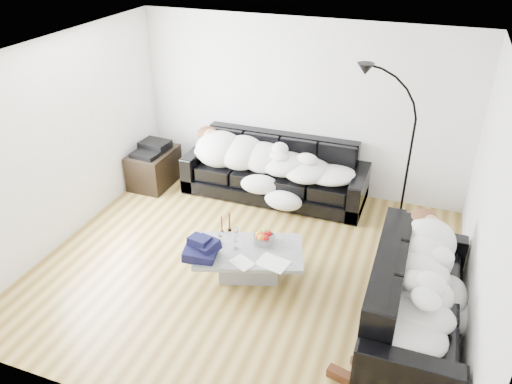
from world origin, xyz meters
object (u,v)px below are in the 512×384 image
(sofa_back, at_px, (275,169))
(av_cabinet, at_px, (154,168))
(shoes, at_px, (351,372))
(candle_left, at_px, (222,225))
(fruit_bowl, at_px, (264,237))
(sofa_right, at_px, (418,296))
(coffee_table, at_px, (249,262))
(wine_glass_a, at_px, (236,234))
(wine_glass_b, at_px, (221,238))
(floor_lamp, at_px, (408,164))
(sleeper_right, at_px, (421,280))
(stereo, at_px, (152,148))
(candle_right, at_px, (229,222))
(sleeper_back, at_px, (274,158))
(wine_glass_c, at_px, (236,243))

(sofa_back, relative_size, av_cabinet, 3.33)
(sofa_back, height_order, shoes, sofa_back)
(candle_left, bearing_deg, fruit_bowl, -2.11)
(candle_left, bearing_deg, sofa_right, -10.88)
(coffee_table, bearing_deg, sofa_back, 99.48)
(fruit_bowl, relative_size, wine_glass_a, 1.35)
(wine_glass_b, distance_m, floor_lamp, 2.61)
(sleeper_right, bearing_deg, av_cabinet, 65.83)
(sleeper_right, bearing_deg, candle_left, 79.12)
(wine_glass_a, xyz_separation_m, wine_glass_b, (-0.14, -0.13, -0.01))
(wine_glass_a, relative_size, floor_lamp, 0.09)
(sofa_right, bearing_deg, shoes, 150.40)
(sofa_right, relative_size, sleeper_right, 1.17)
(wine_glass_b, height_order, av_cabinet, av_cabinet)
(shoes, height_order, stereo, stereo)
(wine_glass_a, relative_size, wine_glass_b, 1.06)
(candle_left, bearing_deg, sofa_back, 86.13)
(coffee_table, xyz_separation_m, shoes, (1.45, -1.08, -0.13))
(sleeper_right, xyz_separation_m, shoes, (-0.48, -0.85, -0.60))
(sleeper_right, relative_size, wine_glass_b, 10.61)
(sleeper_right, xyz_separation_m, candle_left, (-2.38, 0.46, -0.17))
(wine_glass_a, distance_m, candle_right, 0.23)
(coffee_table, xyz_separation_m, floor_lamp, (1.58, 1.66, 0.80))
(sofa_back, distance_m, floor_lamp, 2.00)
(sofa_right, bearing_deg, stereo, 65.83)
(sleeper_right, xyz_separation_m, wine_glass_a, (-2.15, 0.36, -0.19))
(sofa_back, height_order, floor_lamp, floor_lamp)
(sofa_right, relative_size, stereo, 4.97)
(fruit_bowl, distance_m, shoes, 1.89)
(candle_right, xyz_separation_m, av_cabinet, (-1.88, 1.35, -0.21))
(sofa_right, xyz_separation_m, wine_glass_a, (-2.15, 0.36, 0.02))
(sleeper_back, bearing_deg, candle_right, -91.56)
(sofa_back, xyz_separation_m, sofa_right, (2.26, -2.18, -0.01))
(wine_glass_c, bearing_deg, wine_glass_a, 110.91)
(wine_glass_b, distance_m, stereo, 2.51)
(sofa_right, bearing_deg, sleeper_right, 0.00)
(sofa_right, relative_size, wine_glass_c, 11.98)
(candle_left, relative_size, candle_right, 0.90)
(av_cabinet, bearing_deg, fruit_bowl, -30.91)
(candle_left, distance_m, shoes, 2.34)
(wine_glass_c, bearing_deg, sofa_back, 95.02)
(fruit_bowl, distance_m, wine_glass_a, 0.34)
(wine_glass_b, height_order, floor_lamp, floor_lamp)
(candle_right, relative_size, shoes, 0.55)
(fruit_bowl, distance_m, wine_glass_b, 0.52)
(wine_glass_b, xyz_separation_m, candle_left, (-0.09, 0.23, 0.03))
(sofa_right, xyz_separation_m, shoes, (-0.48, -0.85, -0.39))
(sofa_back, xyz_separation_m, shoes, (1.78, -3.03, -0.40))
(shoes, height_order, av_cabinet, av_cabinet)
(sofa_right, xyz_separation_m, sleeper_right, (0.00, 0.00, 0.21))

